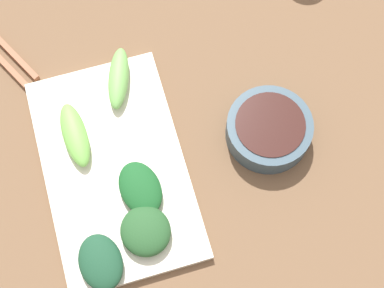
% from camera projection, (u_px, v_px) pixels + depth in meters
% --- Properties ---
extents(tabletop, '(2.10, 2.10, 0.02)m').
position_uv_depth(tabletop, '(178.00, 154.00, 0.78)').
color(tabletop, brown).
rests_on(tabletop, ground).
extents(sauce_bowl, '(0.11, 0.11, 0.04)m').
position_uv_depth(sauce_bowl, '(269.00, 129.00, 0.76)').
color(sauce_bowl, '#364C59').
rests_on(sauce_bowl, tabletop).
extents(serving_plate, '(0.18, 0.30, 0.01)m').
position_uv_depth(serving_plate, '(115.00, 168.00, 0.76)').
color(serving_plate, silver).
rests_on(serving_plate, tabletop).
extents(broccoli_leafy_0, '(0.06, 0.08, 0.02)m').
position_uv_depth(broccoli_leafy_0, '(140.00, 188.00, 0.73)').
color(broccoli_leafy_0, '#185123').
rests_on(broccoli_leafy_0, serving_plate).
extents(broccoli_stalk_1, '(0.04, 0.09, 0.02)m').
position_uv_depth(broccoli_stalk_1, '(75.00, 135.00, 0.76)').
color(broccoli_stalk_1, '#6DB74C').
rests_on(broccoli_stalk_1, serving_plate).
extents(broccoli_leafy_2, '(0.06, 0.08, 0.02)m').
position_uv_depth(broccoli_leafy_2, '(101.00, 262.00, 0.70)').
color(broccoli_leafy_2, '#1A452C').
rests_on(broccoli_leafy_2, serving_plate).
extents(broccoli_leafy_3, '(0.07, 0.08, 0.02)m').
position_uv_depth(broccoli_leafy_3, '(146.00, 231.00, 0.71)').
color(broccoli_leafy_3, '#245028').
rests_on(broccoli_leafy_3, serving_plate).
extents(broccoli_stalk_4, '(0.05, 0.10, 0.02)m').
position_uv_depth(broccoli_stalk_4, '(119.00, 78.00, 0.78)').
color(broccoli_stalk_4, '#6DB155').
rests_on(broccoli_stalk_4, serving_plate).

